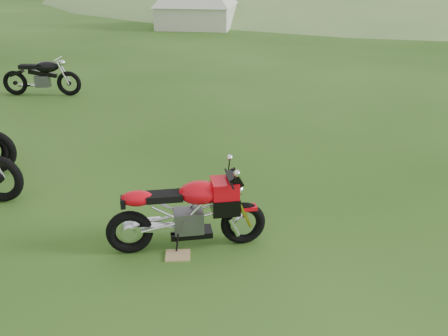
{
  "coord_description": "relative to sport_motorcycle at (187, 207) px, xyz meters",
  "views": [
    {
      "loc": [
        -0.8,
        -5.4,
        3.11
      ],
      "look_at": [
        -0.34,
        0.4,
        0.63
      ],
      "focal_mm": 40.0,
      "sensor_mm": 36.0,
      "label": 1
    }
  ],
  "objects": [
    {
      "name": "plywood_board",
      "position": [
        -0.12,
        -0.18,
        -0.51
      ],
      "size": [
        0.28,
        0.23,
        0.02
      ],
      "primitive_type": "cube",
      "rotation": [
        0.0,
        0.0,
        -0.03
      ],
      "color": "tan",
      "rests_on": "ground"
    },
    {
      "name": "sport_motorcycle",
      "position": [
        0.0,
        0.0,
        0.0
      ],
      "size": [
        1.75,
        0.57,
        1.04
      ],
      "primitive_type": null,
      "rotation": [
        0.0,
        0.0,
        0.08
      ],
      "color": "red",
      "rests_on": "ground"
    },
    {
      "name": "vintage_moto_d",
      "position": [
        -3.39,
        7.12,
        -0.04
      ],
      "size": [
        1.87,
        0.64,
        0.96
      ],
      "primitive_type": null,
      "rotation": [
        0.0,
        0.0,
        -0.12
      ],
      "color": "black",
      "rests_on": "ground"
    },
    {
      "name": "ground",
      "position": [
        0.83,
        0.43,
        -0.52
      ],
      "size": [
        120.0,
        120.0,
        0.0
      ],
      "primitive_type": "plane",
      "color": "#20410D",
      "rests_on": "ground"
    }
  ]
}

